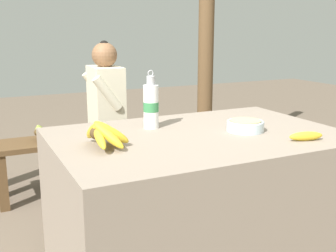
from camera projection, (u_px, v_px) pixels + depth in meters
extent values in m
cube|color=gray|center=(198.00, 204.00, 2.01)|extent=(1.32, 0.89, 0.69)
sphere|color=#4C381E|center=(96.00, 133.00, 1.68)|extent=(0.05, 0.05, 0.05)
ellipsoid|color=gold|center=(100.00, 138.00, 1.63)|extent=(0.04, 0.15, 0.08)
ellipsoid|color=gold|center=(108.00, 136.00, 1.65)|extent=(0.12, 0.15, 0.11)
ellipsoid|color=gold|center=(108.00, 135.00, 1.67)|extent=(0.12, 0.11, 0.11)
ellipsoid|color=gold|center=(111.00, 133.00, 1.69)|extent=(0.17, 0.08, 0.12)
ellipsoid|color=gold|center=(109.00, 131.00, 1.72)|extent=(0.16, 0.07, 0.13)
ellipsoid|color=gold|center=(105.00, 130.00, 1.73)|extent=(0.16, 0.13, 0.10)
ellipsoid|color=gold|center=(98.00, 131.00, 1.73)|extent=(0.09, 0.14, 0.11)
ellipsoid|color=gold|center=(92.00, 131.00, 1.73)|extent=(0.04, 0.15, 0.11)
cylinder|color=silver|center=(245.00, 126.00, 1.98)|extent=(0.17, 0.17, 0.04)
torus|color=silver|center=(245.00, 122.00, 1.97)|extent=(0.17, 0.17, 0.01)
cylinder|color=#D1B77A|center=(245.00, 121.00, 1.97)|extent=(0.14, 0.14, 0.01)
cylinder|color=white|center=(151.00, 107.00, 2.02)|extent=(0.07, 0.07, 0.21)
cylinder|color=#38844C|center=(151.00, 107.00, 2.02)|extent=(0.07, 0.07, 0.05)
cylinder|color=#ADADB2|center=(151.00, 81.00, 1.99)|extent=(0.04, 0.04, 0.04)
torus|color=#ADADB2|center=(151.00, 73.00, 1.98)|extent=(0.03, 0.01, 0.03)
ellipsoid|color=gold|center=(306.00, 136.00, 1.81)|extent=(0.16, 0.08, 0.04)
cube|color=brown|center=(100.00, 136.00, 3.06)|extent=(1.58, 0.32, 0.04)
cube|color=brown|center=(3.00, 183.00, 2.71)|extent=(0.06, 0.06, 0.37)
cube|color=brown|center=(191.00, 156.00, 3.29)|extent=(0.06, 0.06, 0.37)
cube|color=brown|center=(0.00, 172.00, 2.92)|extent=(0.06, 0.06, 0.37)
cube|color=brown|center=(177.00, 148.00, 3.50)|extent=(0.06, 0.06, 0.37)
cylinder|color=#232328|center=(76.00, 170.00, 2.91)|extent=(0.09, 0.09, 0.41)
cylinder|color=#232328|center=(92.00, 138.00, 2.91)|extent=(0.30, 0.10, 0.09)
cylinder|color=#232328|center=(71.00, 162.00, 3.08)|extent=(0.09, 0.09, 0.41)
cylinder|color=#232328|center=(86.00, 132.00, 3.07)|extent=(0.30, 0.10, 0.09)
cube|color=beige|center=(106.00, 101.00, 2.99)|extent=(0.22, 0.35, 0.49)
cylinder|color=beige|center=(107.00, 93.00, 2.81)|extent=(0.20, 0.07, 0.25)
cylinder|color=beige|center=(96.00, 87.00, 3.10)|extent=(0.20, 0.07, 0.25)
sphere|color=brown|center=(104.00, 55.00, 2.91)|extent=(0.18, 0.18, 0.18)
sphere|color=black|center=(104.00, 45.00, 2.90)|extent=(0.07, 0.07, 0.07)
sphere|color=#4C381E|center=(38.00, 132.00, 2.86)|extent=(0.05, 0.05, 0.05)
ellipsoid|color=#9EB24C|center=(39.00, 135.00, 2.81)|extent=(0.04, 0.15, 0.08)
ellipsoid|color=#9EB24C|center=(43.00, 134.00, 2.84)|extent=(0.11, 0.12, 0.09)
ellipsoid|color=#9EB24C|center=(45.00, 132.00, 2.86)|extent=(0.13, 0.07, 0.11)
ellipsoid|color=#9EB24C|center=(45.00, 132.00, 2.89)|extent=(0.14, 0.07, 0.08)
ellipsoid|color=#9EB24C|center=(42.00, 130.00, 2.91)|extent=(0.12, 0.13, 0.12)
ellipsoid|color=#9EB24C|center=(38.00, 131.00, 2.90)|extent=(0.05, 0.12, 0.11)
cylinder|color=brown|center=(207.00, 0.00, 3.41)|extent=(0.13, 0.13, 2.76)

